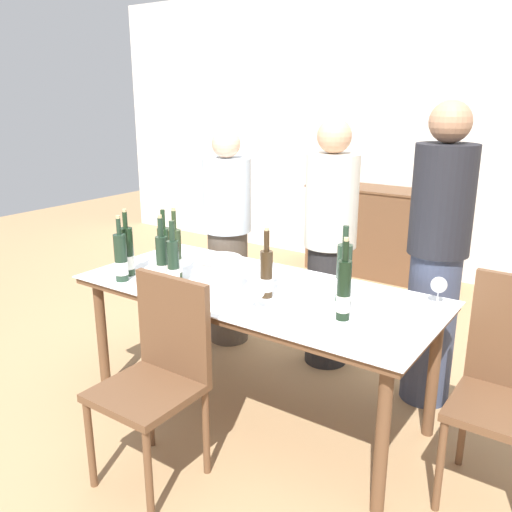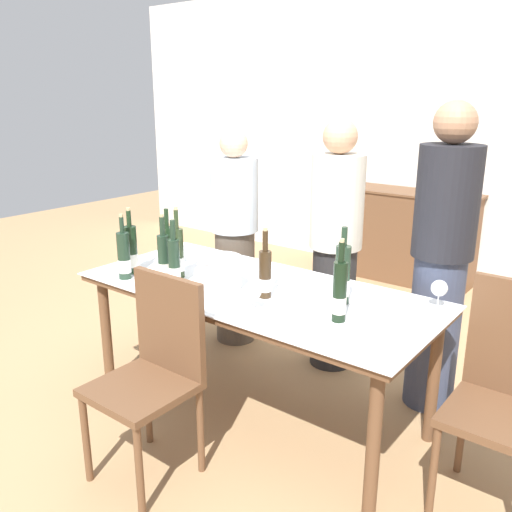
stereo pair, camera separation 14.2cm
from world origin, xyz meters
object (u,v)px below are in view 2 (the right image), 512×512
at_px(person_guest_left, 335,248).
at_px(person_host, 235,240).
at_px(wine_bottle_6, 168,249).
at_px(ice_bucket, 220,272).
at_px(wine_bottle_4, 342,276).
at_px(wine_glass_2, 439,289).
at_px(dining_table, 256,300).
at_px(chair_right_end, 508,386).
at_px(sideboard_cabinet, 396,234).
at_px(wine_bottle_3, 340,293).
at_px(chair_near_front, 155,364).
at_px(wine_glass_1, 173,235).
at_px(wine_bottle_2, 164,259).
at_px(wine_glass_0, 254,293).
at_px(wine_bottle_7, 124,257).
at_px(wine_bottle_0, 174,263).
at_px(wine_bottle_8, 131,251).
at_px(wine_bottle_5, 265,274).
at_px(wine_bottle_1, 178,254).
at_px(person_guest_right, 441,262).

bearing_deg(person_guest_left, person_host, -172.29).
bearing_deg(wine_bottle_6, ice_bucket, -8.07).
bearing_deg(wine_bottle_4, person_host, 153.88).
bearing_deg(wine_glass_2, dining_table, -159.55).
height_order(wine_bottle_4, chair_right_end, wine_bottle_4).
height_order(sideboard_cabinet, dining_table, sideboard_cabinet).
xyz_separation_m(wine_bottle_3, chair_near_front, (-0.64, -0.55, -0.33)).
distance_m(ice_bucket, wine_glass_1, 0.83).
distance_m(wine_bottle_2, wine_glass_2, 1.43).
distance_m(ice_bucket, wine_bottle_2, 0.33).
relative_size(wine_bottle_4, chair_right_end, 0.39).
bearing_deg(wine_bottle_4, dining_table, -168.31).
bearing_deg(wine_glass_0, chair_near_front, -120.36).
relative_size(wine_bottle_6, chair_right_end, 0.37).
distance_m(chair_near_front, person_host, 1.49).
distance_m(wine_bottle_6, wine_glass_1, 0.41).
relative_size(sideboard_cabinet, person_guest_left, 0.93).
height_order(wine_bottle_3, wine_glass_0, wine_bottle_3).
height_order(wine_bottle_7, wine_glass_2, wine_bottle_7).
distance_m(wine_bottle_6, wine_bottle_7, 0.27).
xyz_separation_m(ice_bucket, chair_right_end, (1.41, 0.22, -0.27)).
bearing_deg(wine_glass_2, sideboard_cabinet, 117.57).
bearing_deg(person_host, wine_bottle_0, -69.30).
xyz_separation_m(wine_bottle_3, wine_bottle_8, (-1.29, -0.12, -0.01)).
bearing_deg(wine_bottle_0, wine_bottle_7, -165.85).
xyz_separation_m(wine_glass_2, chair_right_end, (0.40, -0.23, -0.27)).
relative_size(wine_bottle_4, chair_near_front, 0.41).
distance_m(sideboard_cabinet, wine_glass_0, 3.01).
relative_size(wine_bottle_0, chair_right_end, 0.37).
relative_size(wine_bottle_4, wine_glass_0, 3.04).
bearing_deg(wine_bottle_3, wine_glass_0, -161.63).
distance_m(wine_bottle_2, wine_bottle_7, 0.24).
bearing_deg(wine_bottle_5, chair_near_front, -108.01).
distance_m(wine_bottle_2, wine_bottle_4, 0.97).
xyz_separation_m(chair_near_front, chair_right_end, (1.34, 0.75, 0.02)).
bearing_deg(wine_glass_0, wine_bottle_3, 18.37).
bearing_deg(ice_bucket, wine_glass_0, -19.49).
height_order(wine_glass_0, person_host, person_host).
height_order(wine_bottle_5, person_host, person_host).
distance_m(wine_bottle_1, wine_bottle_4, 0.95).
distance_m(wine_glass_0, chair_right_end, 1.17).
bearing_deg(wine_glass_1, wine_bottle_0, -43.19).
height_order(wine_bottle_5, person_guest_right, person_guest_right).
bearing_deg(wine_glass_1, ice_bucket, -26.65).
height_order(wine_bottle_0, chair_near_front, wine_bottle_0).
relative_size(wine_bottle_2, wine_glass_0, 3.01).
relative_size(wine_bottle_5, person_guest_right, 0.21).
xyz_separation_m(wine_bottle_3, wine_glass_0, (-0.39, -0.13, -0.05)).
distance_m(wine_bottle_7, chair_right_end, 2.01).
bearing_deg(dining_table, wine_glass_1, 164.56).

